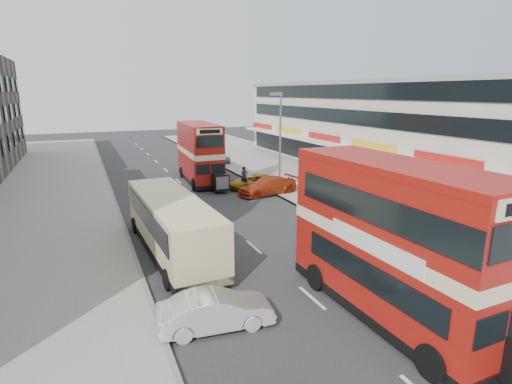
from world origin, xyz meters
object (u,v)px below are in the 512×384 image
bus_main (394,241)px  car_right_a (268,186)px  coach (172,223)px  pedestrian_near (312,185)px  car_right_b (253,182)px  car_left_front (216,311)px  car_right_c (214,160)px  cyclist (244,183)px  bus_second (200,153)px  street_lamp (279,135)px

bus_main → car_right_a: bus_main is taller
coach → pedestrian_near: coach is taller
car_right_b → car_left_front: bearing=-27.5°
car_right_c → cyclist: bearing=-9.6°
bus_second → cyclist: 5.80m
car_right_c → street_lamp: bearing=0.1°
bus_second → car_right_b: 5.94m
street_lamp → bus_main: street_lamp is taller
street_lamp → bus_second: size_ratio=0.85×
coach → car_right_a: coach is taller
car_left_front → car_right_a: bearing=-24.5°
bus_main → coach: (-6.11, 9.25, -1.34)m
street_lamp → coach: 14.28m
bus_main → bus_second: bus_main is taller
car_right_a → pedestrian_near: 3.67m
bus_main → bus_second: size_ratio=1.06×
bus_second → car_left_front: 24.09m
car_right_b → pedestrian_near: (2.97, -4.89, 0.49)m
car_left_front → car_right_c: (9.78, 30.86, -0.03)m
street_lamp → pedestrian_near: size_ratio=4.30×
car_right_c → pedestrian_near: pedestrian_near is taller
bus_main → car_right_a: 18.68m
bus_main → coach: bearing=-57.7°
bus_second → bus_main: bearing=93.4°
pedestrian_near → cyclist: size_ratio=0.90×
bus_second → car_right_a: 7.99m
coach → car_left_front: bearing=-93.1°
pedestrian_near → bus_second: bearing=-61.9°
bus_main → car_right_c: 32.90m
bus_main → bus_second: bearing=-90.8°
car_right_a → car_right_b: size_ratio=1.15×
car_right_b → pedestrian_near: size_ratio=2.29×
coach → cyclist: (8.41, 10.90, -0.91)m
coach → car_right_b: 14.86m
coach → pedestrian_near: size_ratio=5.51×
car_right_a → car_right_b: bearing=179.3°
car_right_c → cyclist: (-1.28, -12.47, 0.07)m
car_right_b → cyclist: (-1.03, -0.54, 0.10)m
cyclist → pedestrian_near: bearing=-43.6°
coach → car_left_front: 7.54m
bus_main → cyclist: (2.30, 20.15, -2.25)m
car_left_front → pedestrian_near: pedestrian_near is taller
coach → car_right_c: 25.32m
coach → pedestrian_near: bearing=25.4°
coach → car_right_b: coach is taller
pedestrian_near → street_lamp: bearing=-61.1°
car_right_c → car_left_front: bearing=-21.3°
cyclist → coach: bearing=-123.8°
car_right_c → pedestrian_near: size_ratio=1.98×
car_left_front → car_right_c: 32.37m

